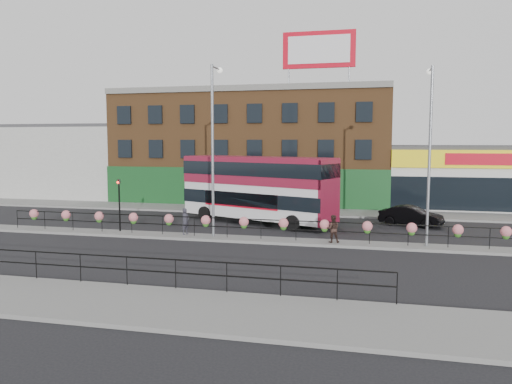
% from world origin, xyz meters
% --- Properties ---
extents(ground, '(120.00, 120.00, 0.00)m').
position_xyz_m(ground, '(0.00, 0.00, 0.00)').
color(ground, black).
rests_on(ground, ground).
extents(south_pavement, '(60.00, 4.00, 0.15)m').
position_xyz_m(south_pavement, '(0.00, -12.00, 0.07)').
color(south_pavement, slate).
rests_on(south_pavement, ground).
extents(north_pavement, '(60.00, 4.00, 0.15)m').
position_xyz_m(north_pavement, '(0.00, 12.00, 0.07)').
color(north_pavement, slate).
rests_on(north_pavement, ground).
extents(median, '(60.00, 1.60, 0.15)m').
position_xyz_m(median, '(0.00, 0.00, 0.07)').
color(median, slate).
rests_on(median, ground).
extents(yellow_line_inner, '(60.00, 0.10, 0.01)m').
position_xyz_m(yellow_line_inner, '(0.00, -9.70, 0.01)').
color(yellow_line_inner, gold).
rests_on(yellow_line_inner, ground).
extents(yellow_line_outer, '(60.00, 0.10, 0.01)m').
position_xyz_m(yellow_line_outer, '(0.00, -9.88, 0.01)').
color(yellow_line_outer, gold).
rests_on(yellow_line_outer, ground).
extents(brick_building, '(25.00, 12.21, 10.30)m').
position_xyz_m(brick_building, '(-4.00, 19.96, 5.13)').
color(brick_building, brown).
rests_on(brick_building, ground).
extents(supermarket, '(15.00, 12.25, 5.30)m').
position_xyz_m(supermarket, '(16.00, 19.90, 2.65)').
color(supermarket, silver).
rests_on(supermarket, ground).
extents(warehouse_west, '(15.50, 12.00, 7.30)m').
position_xyz_m(warehouse_west, '(-24.25, 20.00, 3.65)').
color(warehouse_west, '#A8A8A3').
rests_on(warehouse_west, ground).
extents(billboard, '(6.00, 0.29, 4.40)m').
position_xyz_m(billboard, '(2.50, 14.99, 13.18)').
color(billboard, '#B70618').
rests_on(billboard, brick_building).
extents(median_railing, '(30.04, 0.56, 1.23)m').
position_xyz_m(median_railing, '(-0.00, 0.00, 1.05)').
color(median_railing, black).
rests_on(median_railing, median).
extents(south_railing, '(20.04, 0.05, 1.12)m').
position_xyz_m(south_railing, '(-2.00, -10.10, 0.96)').
color(south_railing, black).
rests_on(south_railing, south_pavement).
extents(double_decker_bus, '(11.53, 6.77, 4.60)m').
position_xyz_m(double_decker_bus, '(-0.66, 6.24, 2.83)').
color(double_decker_bus, silver).
rests_on(double_decker_bus, ground).
extents(car, '(4.09, 5.03, 1.35)m').
position_xyz_m(car, '(9.65, 7.38, 0.68)').
color(car, black).
rests_on(car, ground).
extents(pedestrian_a, '(0.80, 0.73, 1.56)m').
position_xyz_m(pedestrian_a, '(-3.68, 0.33, 0.93)').
color(pedestrian_a, '#2F2E38').
rests_on(pedestrian_a, median).
extents(pedestrian_b, '(0.93, 0.82, 1.52)m').
position_xyz_m(pedestrian_b, '(5.04, -0.11, 0.91)').
color(pedestrian_b, '#301F1A').
rests_on(pedestrian_b, median).
extents(lamp_column_west, '(0.35, 1.73, 9.85)m').
position_xyz_m(lamp_column_west, '(-1.86, 0.33, 5.99)').
color(lamp_column_west, gray).
rests_on(lamp_column_west, median).
extents(lamp_column_east, '(0.34, 1.65, 9.40)m').
position_xyz_m(lamp_column_east, '(9.95, 0.39, 5.72)').
color(lamp_column_east, gray).
rests_on(lamp_column_east, median).
extents(traffic_light_median, '(0.15, 0.28, 3.65)m').
position_xyz_m(traffic_light_median, '(-8.00, 0.39, 2.47)').
color(traffic_light_median, black).
rests_on(traffic_light_median, median).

